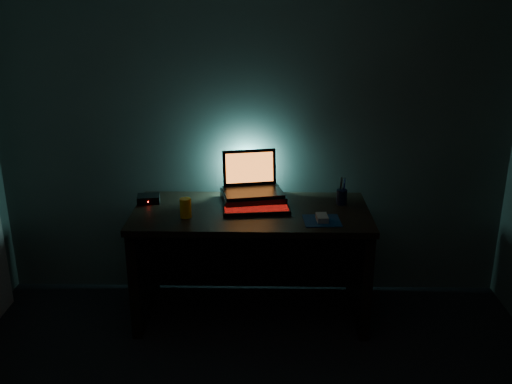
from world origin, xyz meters
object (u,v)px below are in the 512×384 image
laptop (251,182)px  keyboard (257,211)px  mouse (322,218)px  juice_glass (186,208)px  pen_cup (342,197)px  router (149,199)px

laptop → keyboard: size_ratio=0.98×
mouse → juice_glass: size_ratio=0.92×
pen_cup → router: size_ratio=0.61×
mouse → router: (-1.11, 0.31, 0.00)m
keyboard → mouse: (0.40, -0.13, 0.01)m
laptop → pen_cup: (0.59, -0.09, -0.07)m
pen_cup → mouse: bearing=-117.6°
mouse → pen_cup: 0.33m
juice_glass → router: 0.38m
keyboard → juice_glass: (-0.43, -0.08, 0.05)m
laptop → pen_cup: laptop is taller
juice_glass → router: juice_glass is taller
keyboard → mouse: mouse is taller
laptop → juice_glass: size_ratio=3.55×
juice_glass → router: (-0.28, 0.26, -0.04)m
keyboard → pen_cup: pen_cup is taller
laptop → keyboard: laptop is taller
keyboard → juice_glass: size_ratio=3.62×
mouse → router: bearing=161.5°
laptop → mouse: size_ratio=3.84×
pen_cup → router: (-1.27, 0.01, -0.03)m
mouse → router: router is taller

